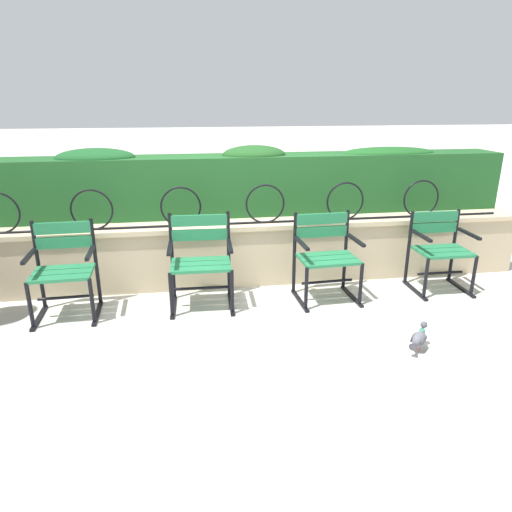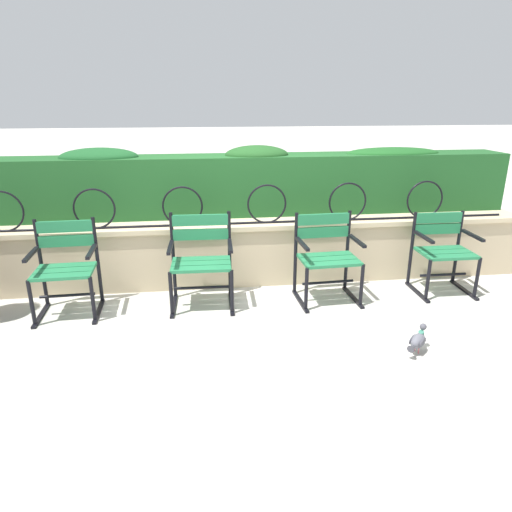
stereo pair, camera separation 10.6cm
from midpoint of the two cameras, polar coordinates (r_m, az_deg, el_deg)
The scene contains 9 objects.
ground_plane at distance 4.42m, azimuth 0.85°, elevation -7.17°, with size 60.00×60.00×0.00m, color #BCB7AD.
stone_wall at distance 5.05m, azimuth -0.46°, elevation 0.51°, with size 6.26×0.41×0.69m.
iron_arch_fence at distance 4.81m, azimuth -2.83°, elevation 6.03°, with size 5.75×0.02×0.42m.
hedge_row at distance 5.29m, azimuth -1.03°, elevation 9.21°, with size 6.14×0.51×0.77m.
park_chair_leftmost at distance 4.62m, azimuth -22.01°, elevation -1.15°, with size 0.58×0.54×0.88m.
park_chair_centre_left at distance 4.49m, azimuth -6.17°, elevation -0.30°, with size 0.62×0.54×0.90m.
park_chair_centre_right at distance 4.65m, azimuth 9.44°, elevation 0.15°, with size 0.62×0.55×0.87m.
park_chair_rightmost at distance 5.20m, azimuth 22.76°, elevation 0.75°, with size 0.57×0.53×0.82m.
pigeon_near_chairs at distance 3.97m, azimuth 20.23°, elevation -9.84°, with size 0.23×0.23×0.22m.
Camera 2 is at (-0.52, -3.93, 1.95)m, focal length 32.14 mm.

